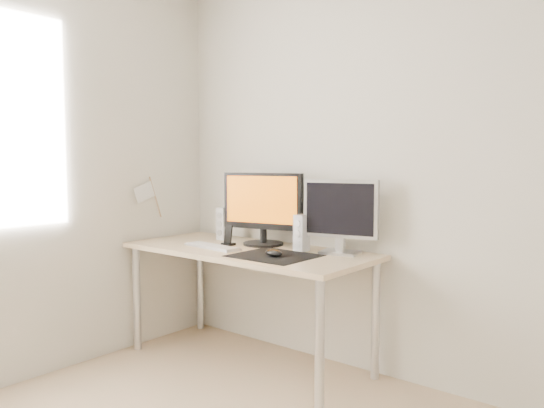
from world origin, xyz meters
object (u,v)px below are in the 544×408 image
Objects in this scene: second_monitor at (341,213)px; speaker_right at (301,233)px; main_monitor at (263,206)px; speaker_left at (224,224)px; phone_dock at (228,239)px; desk at (247,261)px; mouse at (274,253)px; keyboard at (212,246)px.

second_monitor is 0.27m from speaker_right.
main_monitor is 1.22× the size of second_monitor.
speaker_left is 0.27m from phone_dock.
speaker_left reaches higher than desk.
mouse is at bearing -23.68° from speaker_left.
second_monitor is (0.56, 0.04, -0.01)m from main_monitor.
main_monitor is 0.36m from speaker_right.
desk is 0.46m from speaker_left.
second_monitor is 2.03× the size of speaker_right.
desk is at bearing -159.41° from second_monitor.
speaker_left is at bearing 176.65° from speaker_right.
second_monitor is 1.05× the size of keyboard.
speaker_left is at bearing -178.20° from second_monitor.
keyboard is at bearing -153.31° from speaker_right.
speaker_right is (0.32, 0.14, 0.19)m from desk.
phone_dock is at bearing 175.72° from desk.
main_monitor is at bearing -175.42° from second_monitor.
desk is (-0.31, 0.13, -0.10)m from mouse.
mouse is 0.46m from second_monitor.
phone_dock is at bearing -166.01° from speaker_right.
speaker_right is at bearing 13.99° from phone_dock.
phone_dock is at bearing -165.10° from second_monitor.
desk is 0.21m from phone_dock.
keyboard is (-0.18, -0.28, -0.25)m from main_monitor.
speaker_left is at bearing 122.27° from keyboard.
phone_dock is (-0.49, -0.12, -0.07)m from speaker_right.
desk is at bearing 32.03° from keyboard.
keyboard is at bearing -156.25° from second_monitor.
speaker_left is (-0.38, 0.18, 0.19)m from desk.
second_monitor is (0.23, 0.33, 0.22)m from mouse.
keyboard is (-0.51, -0.25, -0.10)m from speaker_right.
main_monitor is at bearing 93.51° from desk.
desk is at bearing -25.11° from speaker_left.
mouse is 0.28m from speaker_right.
speaker_right is at bearing 26.69° from keyboard.
main_monitor is 0.31m from phone_dock.
speaker_right is (-0.23, -0.07, -0.13)m from second_monitor.
mouse is at bearing -21.93° from desk.
main_monitor is at bearing -2.43° from speaker_left.
phone_dock is at bearing -138.33° from main_monitor.
main_monitor is at bearing 175.61° from speaker_right.
main_monitor is 2.48× the size of speaker_right.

